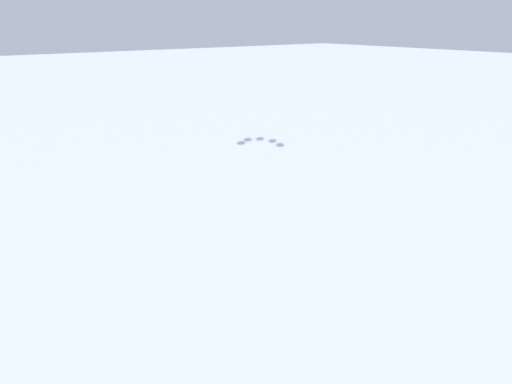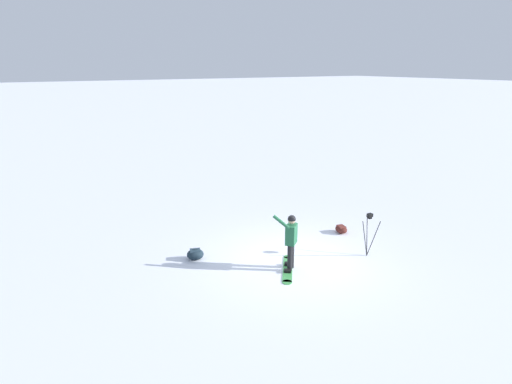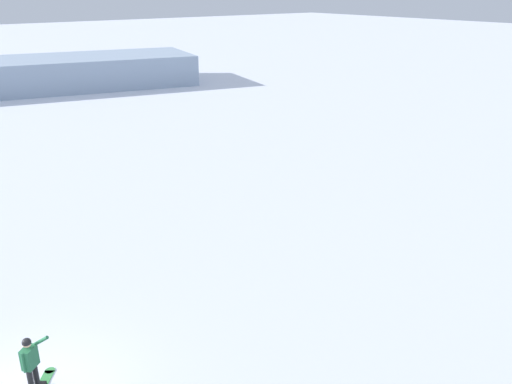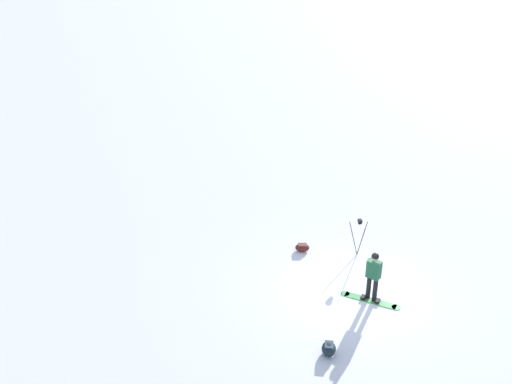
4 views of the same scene
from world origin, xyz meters
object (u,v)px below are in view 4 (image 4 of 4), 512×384
(snowboard, at_px, (370,300))
(gear_bag_small, at_px, (329,349))
(gear_bag_large, at_px, (302,247))
(snowboarder, at_px, (373,272))
(camera_tripod, at_px, (359,230))

(snowboard, height_order, gear_bag_small, gear_bag_small)
(gear_bag_large, bearing_deg, snowboard, 111.54)
(snowboard, bearing_deg, gear_bag_large, -68.46)
(snowboard, relative_size, gear_bag_large, 2.74)
(snowboarder, bearing_deg, snowboard, 60.66)
(snowboard, height_order, gear_bag_large, gear_bag_large)
(gear_bag_small, bearing_deg, snowboard, -134.49)
(camera_tripod, distance_m, gear_bag_small, 5.29)
(gear_bag_large, distance_m, gear_bag_small, 5.24)
(snowboarder, bearing_deg, gear_bag_small, 45.89)
(snowboarder, bearing_deg, camera_tripod, -101.38)
(snowboard, distance_m, gear_bag_large, 3.44)
(snowboarder, xyz_separation_m, gear_bag_small, (2.00, 2.06, -0.82))
(snowboard, bearing_deg, camera_tripod, -101.86)
(snowboard, xyz_separation_m, gear_bag_large, (1.26, -3.20, 0.11))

